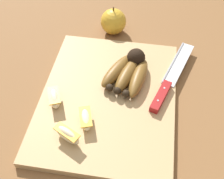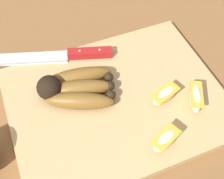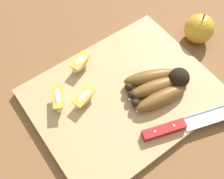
% 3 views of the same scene
% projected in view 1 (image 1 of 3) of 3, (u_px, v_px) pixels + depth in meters
% --- Properties ---
extents(ground_plane, '(6.00, 6.00, 0.00)m').
position_uv_depth(ground_plane, '(112.00, 106.00, 0.75)').
color(ground_plane, brown).
extents(cutting_board, '(0.43, 0.34, 0.02)m').
position_uv_depth(cutting_board, '(108.00, 98.00, 0.75)').
color(cutting_board, tan).
rests_on(cutting_board, ground_plane).
extents(banana_bunch, '(0.16, 0.13, 0.05)m').
position_uv_depth(banana_bunch, '(129.00, 71.00, 0.77)').
color(banana_bunch, black).
rests_on(banana_bunch, cutting_board).
extents(chefs_knife, '(0.28, 0.11, 0.02)m').
position_uv_depth(chefs_knife, '(167.00, 84.00, 0.76)').
color(chefs_knife, silver).
rests_on(chefs_knife, cutting_board).
extents(apple_wedge_near, '(0.07, 0.05, 0.03)m').
position_uv_depth(apple_wedge_near, '(55.00, 98.00, 0.72)').
color(apple_wedge_near, beige).
rests_on(apple_wedge_near, cutting_board).
extents(apple_wedge_middle, '(0.05, 0.07, 0.04)m').
position_uv_depth(apple_wedge_middle, '(67.00, 135.00, 0.65)').
color(apple_wedge_middle, beige).
rests_on(apple_wedge_middle, cutting_board).
extents(apple_wedge_far, '(0.07, 0.04, 0.03)m').
position_uv_depth(apple_wedge_far, '(86.00, 119.00, 0.68)').
color(apple_wedge_far, beige).
rests_on(apple_wedge_far, cutting_board).
extents(whole_apple, '(0.08, 0.08, 0.09)m').
position_uv_depth(whole_apple, '(113.00, 22.00, 0.91)').
color(whole_apple, gold).
rests_on(whole_apple, ground_plane).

